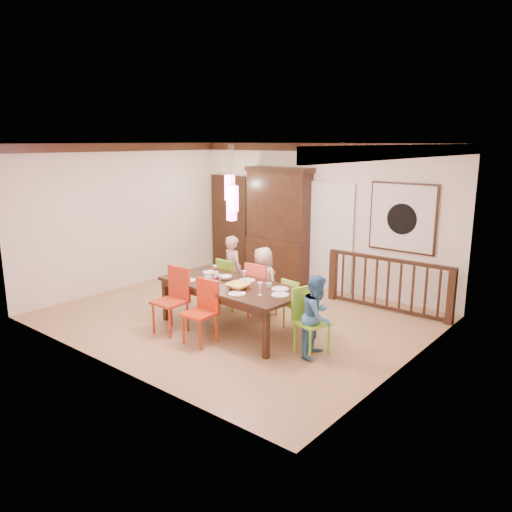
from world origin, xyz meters
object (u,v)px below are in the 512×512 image
Objects in this scene: person_end_right at (317,316)px; person_far_left at (233,271)px; chair_far_left at (232,280)px; china_hutch at (279,225)px; chair_end_right at (312,317)px; balustrade at (388,283)px; person_far_mid at (263,281)px; dining_table at (233,288)px.

person_far_left is at bearing 57.97° from person_end_right.
china_hutch is at bearing -71.96° from chair_far_left.
balustrade reaches higher than chair_end_right.
person_end_right is at bearing 154.06° from person_far_mid.
person_end_right is at bearing -44.96° from china_hutch.
china_hutch is 2.08× the size of person_end_right.
person_far_mid is at bearing -164.75° from person_far_left.
person_far_mid reaches higher than chair_far_left.
person_far_mid is 1.02× the size of person_end_right.
dining_table is 2.64× the size of chair_end_right.
person_end_right is (0.10, -0.03, 0.05)m from chair_end_right.
person_far_left is (-2.26, 0.84, 0.11)m from chair_end_right.
balustrade reaches higher than dining_table.
china_hutch is (-2.65, 2.72, 0.68)m from chair_end_right.
dining_table is at bearing 78.37° from person_end_right.
balustrade reaches higher than chair_far_left.
person_far_mid is (1.11, -1.90, -0.62)m from china_hutch.
balustrade is at bearing -7.36° from china_hutch.
person_far_left is (-2.28, -1.53, 0.15)m from balustrade.
chair_far_left is 0.71× the size of person_far_left.
balustrade is 1.95× the size of person_far_mid.
dining_table is 1.07× the size of balustrade.
chair_far_left is 0.64m from person_far_mid.
person_end_right reaches higher than chair_end_right.
person_end_right is at bearing 176.85° from person_far_left.
person_far_mid is 1.85m from person_end_right.
dining_table is 1.58m from person_end_right.
person_far_mid is at bearing -59.74° from china_hutch.
balustrade is 2.75m from person_far_left.
person_end_right is at bearing -87.20° from chair_end_right.
person_far_left is 2.51m from person_end_right.
chair_end_right reaches higher than chair_far_left.
chair_end_right is at bearing 176.60° from person_far_left.
balustrade is (2.68, -0.35, -0.71)m from china_hutch.
person_far_left reaches higher than balustrade.
chair_far_left is at bearing -76.53° from china_hutch.
balustrade is at bearing 16.51° from chair_end_right.
chair_end_right is at bearing 63.90° from person_end_right.
person_far_mid is (-0.06, 0.85, -0.08)m from dining_table.
balustrade is at bearing -128.97° from person_far_left.
chair_end_right reaches higher than dining_table.
dining_table is 2.69× the size of chair_far_left.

